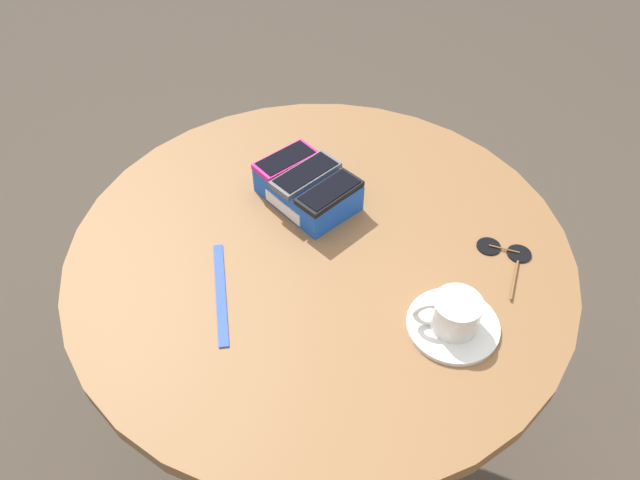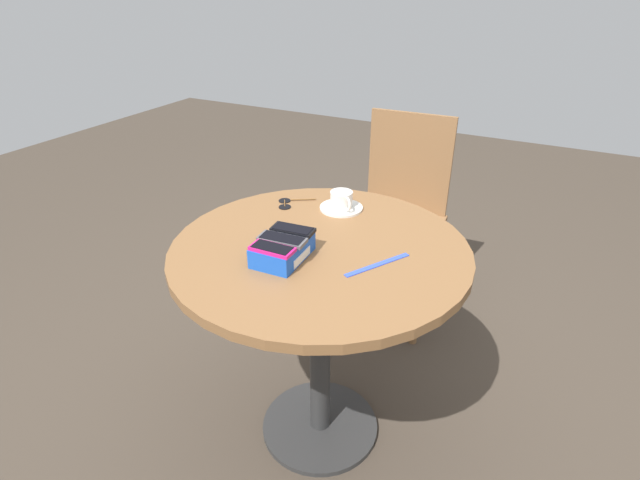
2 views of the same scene
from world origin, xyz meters
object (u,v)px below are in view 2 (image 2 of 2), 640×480
(phone_magenta, at_px, (272,249))
(coffee_cup, at_px, (342,199))
(saucer, at_px, (341,208))
(sunglasses, at_px, (287,203))
(phone_black, at_px, (293,230))
(lanyard_strap, at_px, (378,265))
(phone_gray, at_px, (282,239))
(round_table, at_px, (320,286))
(phone_box, at_px, (283,250))
(chair_near_window, at_px, (398,216))

(phone_magenta, distance_m, coffee_cup, 0.43)
(saucer, bearing_deg, sunglasses, 104.52)
(phone_black, relative_size, coffee_cup, 1.38)
(lanyard_strap, bearing_deg, sunglasses, 61.04)
(phone_magenta, bearing_deg, phone_gray, 3.33)
(round_table, height_order, lanyard_strap, lanyard_strap)
(phone_magenta, bearing_deg, sunglasses, 25.64)
(phone_black, bearing_deg, lanyard_strap, -84.35)
(round_table, bearing_deg, phone_magenta, 161.91)
(saucer, bearing_deg, round_table, -168.29)
(round_table, height_order, coffee_cup, coffee_cup)
(phone_box, height_order, chair_near_window, chair_near_window)
(round_table, relative_size, lanyard_strap, 4.11)
(phone_box, distance_m, sunglasses, 0.37)
(saucer, bearing_deg, phone_box, 179.14)
(sunglasses, bearing_deg, coffee_cup, -76.10)
(phone_magenta, height_order, coffee_cup, phone_magenta)
(round_table, height_order, phone_box, phone_box)
(saucer, bearing_deg, lanyard_strap, -139.46)
(phone_magenta, distance_m, phone_black, 0.12)
(round_table, height_order, sunglasses, sunglasses)
(saucer, distance_m, lanyard_strap, 0.38)
(phone_black, bearing_deg, coffee_cup, -1.76)
(phone_box, distance_m, saucer, 0.38)
(saucer, bearing_deg, phone_black, 178.63)
(lanyard_strap, height_order, chair_near_window, chair_near_window)
(phone_magenta, height_order, phone_gray, same)
(phone_magenta, height_order, lanyard_strap, phone_magenta)
(round_table, xyz_separation_m, chair_near_window, (0.86, 0.04, -0.14))
(lanyard_strap, bearing_deg, round_table, 82.79)
(phone_gray, distance_m, phone_black, 0.06)
(phone_black, xyz_separation_m, lanyard_strap, (0.03, -0.25, -0.06))
(phone_box, height_order, lanyard_strap, phone_box)
(coffee_cup, relative_size, lanyard_strap, 0.43)
(round_table, bearing_deg, phone_box, 151.58)
(coffee_cup, bearing_deg, phone_black, 178.24)
(phone_gray, bearing_deg, phone_black, 2.66)
(lanyard_strap, bearing_deg, phone_box, 109.08)
(phone_magenta, bearing_deg, saucer, -0.16)
(phone_gray, xyz_separation_m, saucer, (0.38, -0.00, -0.06))
(saucer, height_order, chair_near_window, chair_near_window)
(phone_box, bearing_deg, saucer, -0.86)
(phone_box, xyz_separation_m, phone_black, (0.06, 0.00, 0.03))
(coffee_cup, bearing_deg, lanyard_strap, -139.54)
(phone_gray, bearing_deg, chair_near_window, -1.23)
(round_table, relative_size, coffee_cup, 9.54)
(phone_gray, bearing_deg, coffee_cup, -1.00)
(phone_box, distance_m, chair_near_window, 1.02)
(round_table, relative_size, phone_gray, 6.42)
(phone_magenta, height_order, saucer, phone_magenta)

